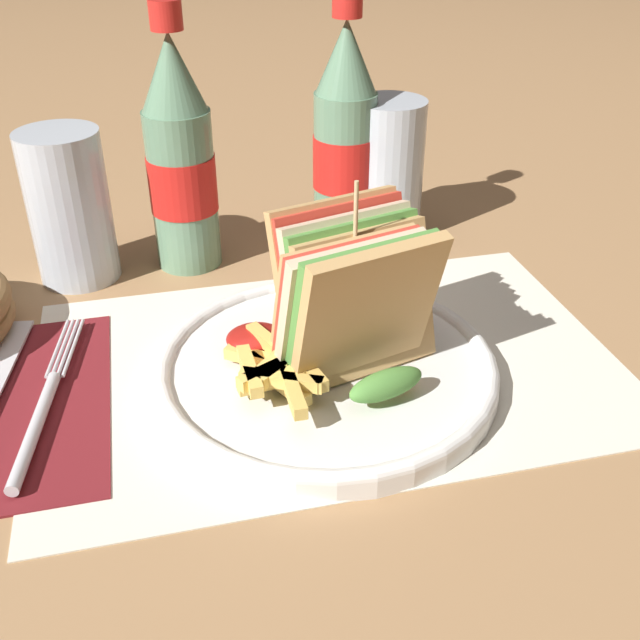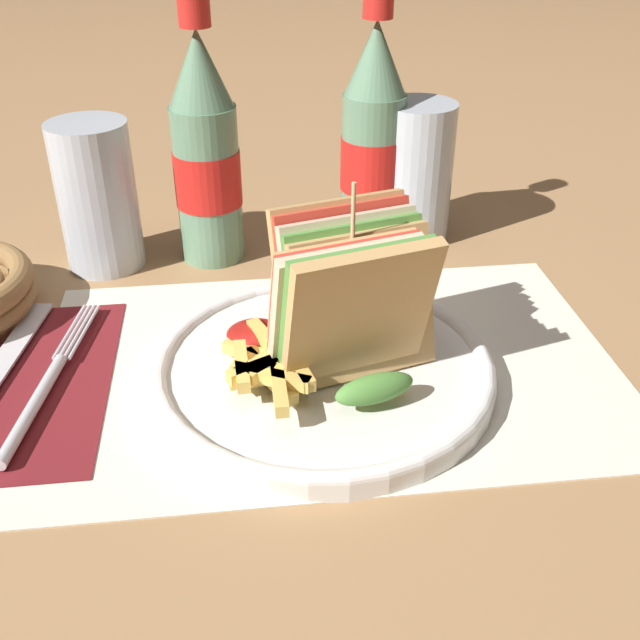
{
  "view_description": "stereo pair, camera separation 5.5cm",
  "coord_description": "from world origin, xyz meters",
  "px_view_note": "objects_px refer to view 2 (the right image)",
  "views": [
    {
      "loc": [
        -0.12,
        -0.46,
        0.33
      ],
      "look_at": [
        -0.01,
        -0.01,
        0.04
      ],
      "focal_mm": 42.0,
      "sensor_mm": 36.0,
      "label": 1
    },
    {
      "loc": [
        -0.07,
        -0.47,
        0.33
      ],
      "look_at": [
        -0.01,
        -0.01,
        0.04
      ],
      "focal_mm": 42.0,
      "sensor_mm": 36.0,
      "label": 2
    }
  ],
  "objects_px": {
    "coke_bottle_far": "(373,142)",
    "glass_near": "(415,181)",
    "coke_bottle_near": "(206,156)",
    "plate_main": "(323,369)",
    "fork": "(43,389)",
    "glass_far": "(97,197)",
    "club_sandwich": "(352,299)"
  },
  "relations": [
    {
      "from": "coke_bottle_far",
      "to": "glass_near",
      "type": "distance_m",
      "value": 0.06
    },
    {
      "from": "coke_bottle_near",
      "to": "coke_bottle_far",
      "type": "height_order",
      "value": "same"
    },
    {
      "from": "plate_main",
      "to": "coke_bottle_near",
      "type": "xyz_separation_m",
      "value": [
        -0.08,
        0.22,
        0.09
      ]
    },
    {
      "from": "plate_main",
      "to": "fork",
      "type": "relative_size",
      "value": 1.29
    },
    {
      "from": "glass_near",
      "to": "glass_far",
      "type": "height_order",
      "value": "same"
    },
    {
      "from": "club_sandwich",
      "to": "coke_bottle_far",
      "type": "height_order",
      "value": "coke_bottle_far"
    },
    {
      "from": "glass_near",
      "to": "club_sandwich",
      "type": "bearing_deg",
      "value": -113.16
    },
    {
      "from": "club_sandwich",
      "to": "glass_far",
      "type": "relative_size",
      "value": 1.03
    },
    {
      "from": "glass_near",
      "to": "glass_far",
      "type": "bearing_deg",
      "value": -175.54
    },
    {
      "from": "coke_bottle_near",
      "to": "glass_near",
      "type": "relative_size",
      "value": 1.72
    },
    {
      "from": "fork",
      "to": "coke_bottle_far",
      "type": "relative_size",
      "value": 0.83
    },
    {
      "from": "coke_bottle_far",
      "to": "glass_far",
      "type": "xyz_separation_m",
      "value": [
        -0.26,
        -0.02,
        -0.03
      ]
    },
    {
      "from": "plate_main",
      "to": "glass_near",
      "type": "height_order",
      "value": "glass_near"
    },
    {
      "from": "plate_main",
      "to": "fork",
      "type": "height_order",
      "value": "plate_main"
    },
    {
      "from": "coke_bottle_far",
      "to": "glass_near",
      "type": "xyz_separation_m",
      "value": [
        0.04,
        -0.0,
        -0.04
      ]
    },
    {
      "from": "plate_main",
      "to": "club_sandwich",
      "type": "relative_size",
      "value": 1.79
    },
    {
      "from": "coke_bottle_near",
      "to": "club_sandwich",
      "type": "bearing_deg",
      "value": -65.14
    },
    {
      "from": "club_sandwich",
      "to": "fork",
      "type": "bearing_deg",
      "value": 179.58
    },
    {
      "from": "fork",
      "to": "glass_near",
      "type": "distance_m",
      "value": 0.4
    },
    {
      "from": "club_sandwich",
      "to": "coke_bottle_far",
      "type": "xyz_separation_m",
      "value": [
        0.06,
        0.24,
        0.03
      ]
    },
    {
      "from": "coke_bottle_near",
      "to": "coke_bottle_far",
      "type": "distance_m",
      "value": 0.16
    },
    {
      "from": "plate_main",
      "to": "fork",
      "type": "distance_m",
      "value": 0.2
    },
    {
      "from": "fork",
      "to": "coke_bottle_near",
      "type": "xyz_separation_m",
      "value": [
        0.12,
        0.21,
        0.09
      ]
    },
    {
      "from": "plate_main",
      "to": "glass_near",
      "type": "xyz_separation_m",
      "value": [
        0.12,
        0.23,
        0.05
      ]
    },
    {
      "from": "coke_bottle_near",
      "to": "glass_near",
      "type": "height_order",
      "value": "coke_bottle_near"
    },
    {
      "from": "plate_main",
      "to": "coke_bottle_far",
      "type": "xyz_separation_m",
      "value": [
        0.08,
        0.24,
        0.09
      ]
    },
    {
      "from": "coke_bottle_far",
      "to": "glass_near",
      "type": "height_order",
      "value": "coke_bottle_far"
    },
    {
      "from": "glass_far",
      "to": "fork",
      "type": "bearing_deg",
      "value": -95.45
    },
    {
      "from": "club_sandwich",
      "to": "coke_bottle_near",
      "type": "height_order",
      "value": "coke_bottle_near"
    },
    {
      "from": "plate_main",
      "to": "coke_bottle_near",
      "type": "relative_size",
      "value": 1.07
    },
    {
      "from": "glass_near",
      "to": "glass_far",
      "type": "distance_m",
      "value": 0.3
    },
    {
      "from": "club_sandwich",
      "to": "coke_bottle_far",
      "type": "bearing_deg",
      "value": 76.39
    }
  ]
}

